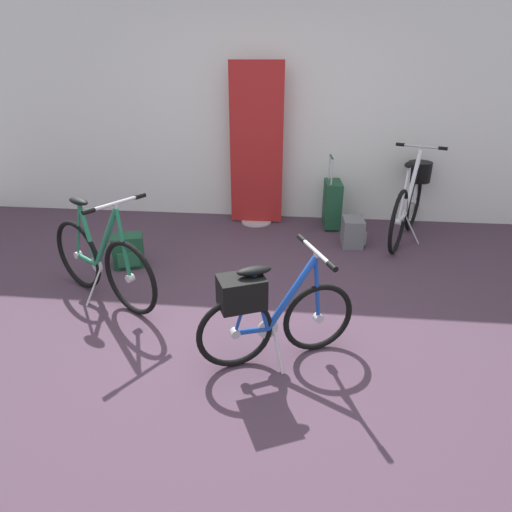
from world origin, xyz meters
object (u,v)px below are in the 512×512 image
(backpack_on_floor, at_px, (128,251))
(display_bike_right, at_px, (410,198))
(handbag_on_floor, at_px, (353,232))
(display_bike_left, at_px, (102,261))
(folding_bike_foreground, at_px, (267,311))
(floor_banner_stand, at_px, (256,155))
(rolling_suitcase, at_px, (332,204))

(backpack_on_floor, bearing_deg, display_bike_right, 20.59)
(backpack_on_floor, xyz_separation_m, handbag_on_floor, (2.18, 0.74, -0.01))
(display_bike_left, height_order, handbag_on_floor, display_bike_left)
(display_bike_left, xyz_separation_m, handbag_on_floor, (2.14, 1.37, -0.20))
(display_bike_left, xyz_separation_m, display_bike_right, (2.75, 1.68, 0.10))
(folding_bike_foreground, height_order, handbag_on_floor, folding_bike_foreground)
(floor_banner_stand, height_order, folding_bike_foreground, floor_banner_stand)
(floor_banner_stand, bearing_deg, folding_bike_foreground, -82.58)
(folding_bike_foreground, height_order, rolling_suitcase, rolling_suitcase)
(display_bike_right, relative_size, backpack_on_floor, 3.91)
(display_bike_right, height_order, rolling_suitcase, display_bike_right)
(backpack_on_floor, bearing_deg, handbag_on_floor, 18.64)
(rolling_suitcase, relative_size, handbag_on_floor, 2.74)
(display_bike_right, bearing_deg, floor_banner_stand, 171.23)
(display_bike_right, xyz_separation_m, rolling_suitcase, (-0.81, 0.21, -0.16))
(floor_banner_stand, xyz_separation_m, handbag_on_floor, (1.09, -0.58, -0.67))
(folding_bike_foreground, relative_size, backpack_on_floor, 3.00)
(floor_banner_stand, distance_m, display_bike_left, 2.26)
(display_bike_left, bearing_deg, backpack_on_floor, 93.95)
(folding_bike_foreground, bearing_deg, backpack_on_floor, 137.86)
(floor_banner_stand, distance_m, display_bike_right, 1.76)
(display_bike_left, relative_size, display_bike_right, 0.86)
(folding_bike_foreground, bearing_deg, floor_banner_stand, 97.42)
(folding_bike_foreground, distance_m, rolling_suitcase, 2.62)
(floor_banner_stand, xyz_separation_m, folding_bike_foreground, (0.34, -2.61, -0.44))
(floor_banner_stand, xyz_separation_m, display_bike_right, (1.70, -0.26, -0.37))
(display_bike_left, distance_m, backpack_on_floor, 0.67)
(floor_banner_stand, relative_size, rolling_suitcase, 2.18)
(floor_banner_stand, xyz_separation_m, rolling_suitcase, (0.89, -0.05, -0.53))
(floor_banner_stand, distance_m, rolling_suitcase, 1.04)
(display_bike_left, bearing_deg, folding_bike_foreground, -25.50)
(floor_banner_stand, height_order, rolling_suitcase, floor_banner_stand)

